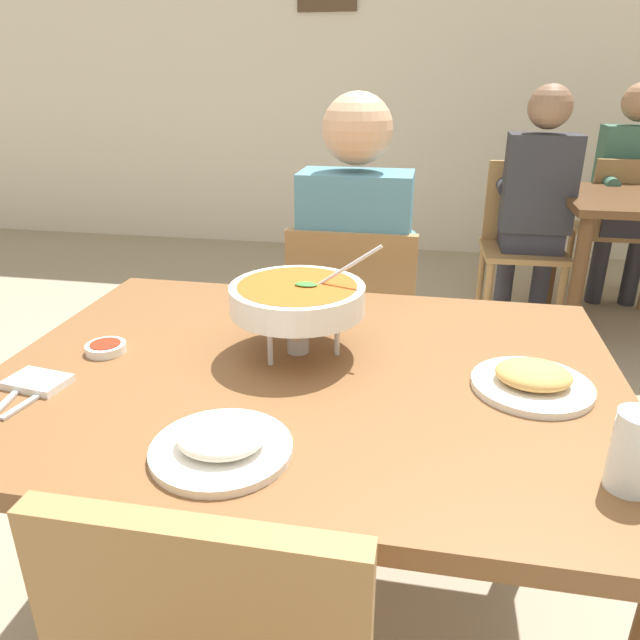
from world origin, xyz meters
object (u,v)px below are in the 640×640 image
object	(u,v)px
rice_plate	(221,443)
chair_bg_left	(522,234)
chair_diner_main	(353,333)
diner_main	(356,266)
chair_bg_middle	(619,223)
patron_bg_left	(536,196)
appetizer_plate	(533,380)
sauce_dish	(106,348)
dining_table_main	(308,408)
curry_bowl	(297,299)
patron_bg_middle	(628,182)
drink_glass	(634,455)

from	to	relation	value
rice_plate	chair_bg_left	size ratio (longest dim) A/B	0.27
chair_diner_main	diner_main	bearing A→B (deg)	90.00
chair_bg_middle	patron_bg_left	bearing A→B (deg)	-139.93
appetizer_plate	patron_bg_left	distance (m)	2.27
appetizer_plate	sauce_dish	distance (m)	0.93
diner_main	rice_plate	world-z (taller)	diner_main
dining_table_main	appetizer_plate	world-z (taller)	appetizer_plate
appetizer_plate	chair_bg_middle	size ratio (longest dim) A/B	0.27
chair_diner_main	curry_bowl	bearing A→B (deg)	-92.97
diner_main	patron_bg_left	world-z (taller)	same
chair_bg_left	dining_table_main	bearing A→B (deg)	-107.96
dining_table_main	chair_diner_main	size ratio (longest dim) A/B	1.48
curry_bowl	chair_bg_middle	distance (m)	3.02
appetizer_plate	chair_bg_left	distance (m)	2.38
sauce_dish	patron_bg_middle	size ratio (longest dim) A/B	0.07
curry_bowl	patron_bg_left	bearing A→B (deg)	69.08
rice_plate	sauce_dish	size ratio (longest dim) A/B	2.67
drink_glass	patron_bg_middle	xyz separation A→B (m)	(0.83, 3.09, -0.08)
diner_main	sauce_dish	size ratio (longest dim) A/B	14.56
patron_bg_left	patron_bg_middle	xyz separation A→B (m)	(0.61, 0.55, 0.00)
dining_table_main	chair_bg_left	bearing A→B (deg)	72.04
dining_table_main	patron_bg_middle	distance (m)	3.12
chair_bg_left	appetizer_plate	bearing A→B (deg)	-97.11
dining_table_main	drink_glass	xyz separation A→B (m)	(0.57, -0.30, 0.16)
curry_bowl	chair_bg_left	bearing A→B (deg)	70.66
curry_bowl	patron_bg_left	size ratio (longest dim) A/B	0.25
rice_plate	patron_bg_middle	distance (m)	3.45
patron_bg_middle	sauce_dish	bearing A→B (deg)	-123.67
chair_diner_main	patron_bg_left	world-z (taller)	patron_bg_left
patron_bg_middle	chair_bg_left	bearing A→B (deg)	-144.80
rice_plate	drink_glass	size ratio (longest dim) A/B	1.85
diner_main	chair_bg_middle	distance (m)	2.36
patron_bg_middle	dining_table_main	bearing A→B (deg)	-116.60
patron_bg_left	sauce_dish	bearing A→B (deg)	-119.24
chair_diner_main	diner_main	size ratio (longest dim) A/B	0.69
patron_bg_left	patron_bg_middle	world-z (taller)	same
dining_table_main	chair_diner_main	xyz separation A→B (m)	(-0.00, 0.78, -0.16)
chair_diner_main	sauce_dish	xyz separation A→B (m)	(-0.47, -0.79, 0.27)
curry_bowl	dining_table_main	bearing A→B (deg)	-63.77
rice_plate	patron_bg_left	size ratio (longest dim) A/B	0.18
curry_bowl	sauce_dish	distance (m)	0.45
sauce_dish	patron_bg_middle	world-z (taller)	patron_bg_middle
chair_bg_middle	patron_bg_middle	xyz separation A→B (m)	(0.03, 0.06, 0.24)
patron_bg_left	curry_bowl	bearing A→B (deg)	-110.92
patron_bg_middle	curry_bowl	bearing A→B (deg)	-117.84
rice_plate	patron_bg_middle	world-z (taller)	patron_bg_middle
drink_glass	patron_bg_left	bearing A→B (deg)	84.98
chair_diner_main	appetizer_plate	distance (m)	0.96
chair_bg_left	patron_bg_middle	distance (m)	0.82
chair_diner_main	curry_bowl	world-z (taller)	curry_bowl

